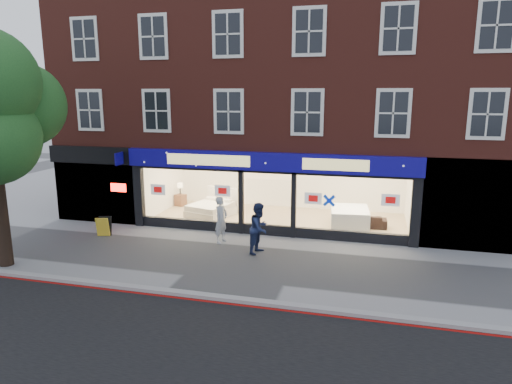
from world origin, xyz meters
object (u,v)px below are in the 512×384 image
at_px(sofa, 364,221).
at_px(pedestrian_blue, 259,228).
at_px(display_bed, 212,208).
at_px(pedestrian_grey, 221,220).
at_px(a_board, 104,226).
at_px(mattress_stack, 350,217).

relative_size(sofa, pedestrian_blue, 1.00).
xyz_separation_m(display_bed, pedestrian_grey, (1.53, -3.23, 0.45)).
bearing_deg(pedestrian_blue, display_bed, 53.83).
relative_size(sofa, pedestrian_grey, 1.03).
bearing_deg(pedestrian_blue, a_board, 102.18).
bearing_deg(display_bed, a_board, -115.54).
distance_m(pedestrian_grey, pedestrian_blue, 1.83).
height_order(mattress_stack, pedestrian_blue, pedestrian_blue).
height_order(mattress_stack, pedestrian_grey, pedestrian_grey).
relative_size(display_bed, pedestrian_grey, 1.36).
relative_size(display_bed, mattress_stack, 1.16).
bearing_deg(pedestrian_grey, a_board, 111.06).
xyz_separation_m(a_board, pedestrian_blue, (6.35, -0.34, 0.51)).
bearing_deg(a_board, pedestrian_blue, -16.75).
height_order(display_bed, mattress_stack, display_bed).
bearing_deg(mattress_stack, a_board, -159.65).
bearing_deg(mattress_stack, pedestrian_grey, -146.63).
xyz_separation_m(sofa, pedestrian_blue, (-3.49, -3.84, 0.54)).
bearing_deg(a_board, pedestrian_grey, -8.49).
bearing_deg(sofa, mattress_stack, 5.15).
bearing_deg(pedestrian_blue, sofa, -27.05).
bearing_deg(sofa, pedestrian_grey, 28.77).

